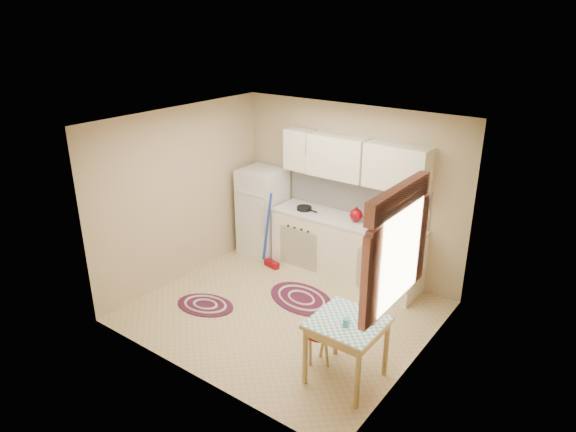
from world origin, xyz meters
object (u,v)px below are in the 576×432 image
object	(u,v)px
fridge	(263,212)
stool	(320,347)
base_cabinets	(345,250)
table	(346,350)

from	to	relation	value
fridge	stool	world-z (taller)	fridge
stool	fridge	bearing A→B (deg)	141.14
base_cabinets	stool	world-z (taller)	base_cabinets
base_cabinets	table	size ratio (longest dim) A/B	3.12
table	fridge	bearing A→B (deg)	144.25
base_cabinets	fridge	bearing A→B (deg)	-178.09
stool	base_cabinets	bearing A→B (deg)	112.97
fridge	base_cabinets	size ratio (longest dim) A/B	0.62
table	stool	size ratio (longest dim) A/B	1.71
table	stool	distance (m)	0.40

